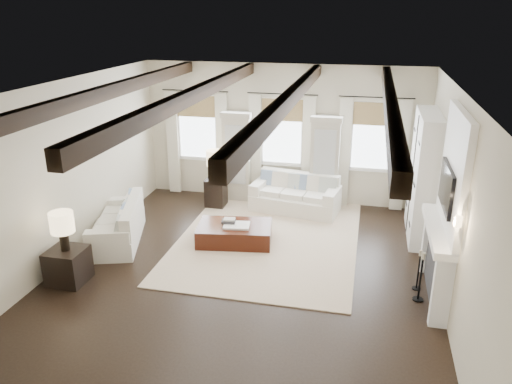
% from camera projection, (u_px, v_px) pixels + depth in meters
% --- Properties ---
extents(ground, '(7.50, 7.50, 0.00)m').
position_uv_depth(ground, '(243.00, 274.00, 8.66)').
color(ground, black).
rests_on(ground, ground).
extents(room_shell, '(6.54, 7.54, 3.22)m').
position_uv_depth(room_shell, '(297.00, 158.00, 8.67)').
color(room_shell, beige).
rests_on(room_shell, ground).
extents(area_rug, '(3.48, 4.89, 0.02)m').
position_uv_depth(area_rug, '(270.00, 236.00, 10.10)').
color(area_rug, beige).
rests_on(area_rug, ground).
extents(sofa_back, '(2.06, 1.17, 0.83)m').
position_uv_depth(sofa_back, '(296.00, 196.00, 11.30)').
color(sofa_back, white).
rests_on(sofa_back, ground).
extents(sofa_left, '(1.39, 2.06, 0.81)m').
position_uv_depth(sofa_left, '(120.00, 226.00, 9.78)').
color(sofa_left, white).
rests_on(sofa_left, ground).
extents(ottoman, '(1.54, 1.09, 0.37)m').
position_uv_depth(ottoman, '(235.00, 234.00, 9.77)').
color(ottoman, black).
rests_on(ottoman, ground).
extents(tray, '(0.55, 0.45, 0.04)m').
position_uv_depth(tray, '(237.00, 225.00, 9.64)').
color(tray, white).
rests_on(tray, ottoman).
extents(book_lower, '(0.29, 0.24, 0.04)m').
position_uv_depth(book_lower, '(229.00, 221.00, 9.72)').
color(book_lower, '#262628').
rests_on(book_lower, tray).
extents(book_upper, '(0.24, 0.20, 0.03)m').
position_uv_depth(book_upper, '(229.00, 219.00, 9.73)').
color(book_upper, beige).
rests_on(book_upper, book_lower).
extents(side_table_front, '(0.59, 0.59, 0.59)m').
position_uv_depth(side_table_front, '(68.00, 266.00, 8.34)').
color(side_table_front, black).
rests_on(side_table_front, ground).
extents(lamp_front, '(0.39, 0.39, 0.67)m').
position_uv_depth(lamp_front, '(62.00, 225.00, 8.08)').
color(lamp_front, black).
rests_on(lamp_front, side_table_front).
extents(side_table_back, '(0.44, 0.44, 0.66)m').
position_uv_depth(side_table_back, '(216.00, 193.00, 11.54)').
color(side_table_back, black).
rests_on(side_table_back, ground).
extents(lamp_back, '(0.40, 0.40, 0.68)m').
position_uv_depth(lamp_back, '(215.00, 160.00, 11.26)').
color(lamp_back, black).
rests_on(lamp_back, side_table_back).
extents(candlestick_near, '(0.17, 0.17, 0.83)m').
position_uv_depth(candlestick_near, '(420.00, 281.00, 7.78)').
color(candlestick_near, black).
rests_on(candlestick_near, ground).
extents(candlestick_far, '(0.14, 0.14, 0.70)m').
position_uv_depth(candlestick_far, '(418.00, 273.00, 8.11)').
color(candlestick_far, black).
rests_on(candlestick_far, ground).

